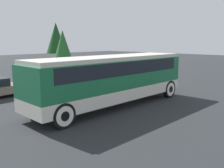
# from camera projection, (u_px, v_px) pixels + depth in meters

# --- Properties ---
(ground_plane) EXTENTS (120.00, 120.00, 0.00)m
(ground_plane) POSITION_uv_depth(u_px,v_px,m) (112.00, 106.00, 15.26)
(ground_plane) COLOR #26282B
(tour_bus) EXTENTS (11.00, 2.68, 3.05)m
(tour_bus) POSITION_uv_depth(u_px,v_px,m) (113.00, 76.00, 15.01)
(tour_bus) COLOR silver
(tour_bus) RESTS_ON ground_plane
(parked_car_mid) EXTENTS (4.33, 1.87, 1.46)m
(parked_car_mid) POSITION_uv_depth(u_px,v_px,m) (77.00, 76.00, 23.14)
(parked_car_mid) COLOR #2D5638
(parked_car_mid) RESTS_ON ground_plane
(tree_left) EXTENTS (3.11, 3.11, 6.76)m
(tree_left) POSITION_uv_depth(u_px,v_px,m) (56.00, 38.00, 38.88)
(tree_left) COLOR brown
(tree_left) RESTS_ON ground_plane
(tree_center) EXTENTS (2.30, 2.30, 5.43)m
(tree_center) POSITION_uv_depth(u_px,v_px,m) (63.00, 44.00, 35.00)
(tree_center) COLOR brown
(tree_center) RESTS_ON ground_plane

